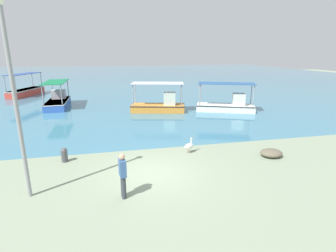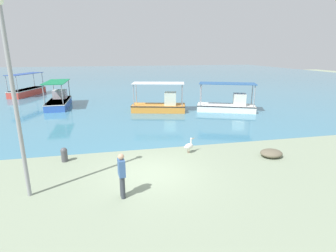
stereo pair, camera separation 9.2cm
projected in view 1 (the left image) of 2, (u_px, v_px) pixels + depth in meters
ground at (152, 174)px, 11.38m from camera, size 120.00×120.00×0.00m
harbor_water at (117, 77)px, 56.49m from camera, size 110.00×90.00×0.00m
fishing_boat_near_right at (58, 101)px, 25.10m from camera, size 1.94×5.14×2.44m
fishing_boat_far_left at (160, 105)px, 23.13m from camera, size 4.98×2.87×2.53m
fishing_boat_outer at (227, 105)px, 23.25m from camera, size 5.35×3.53×2.49m
fishing_boat_far_right at (26, 91)px, 31.64m from camera, size 3.18×5.76×2.62m
pelican at (189, 146)px, 13.65m from camera, size 0.75×0.51×0.80m
lamp_post at (14, 95)px, 8.61m from camera, size 0.28×0.28×6.73m
mooring_bollard at (64, 154)px, 12.53m from camera, size 0.31×0.31×0.70m
fisherman_standing at (123, 174)px, 9.30m from camera, size 0.27×0.43×1.69m
net_pile at (271, 153)px, 13.21m from camera, size 1.11×0.95×0.38m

